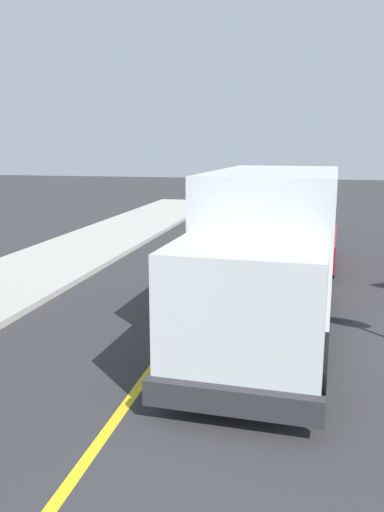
# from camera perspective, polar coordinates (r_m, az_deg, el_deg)

# --- Properties ---
(centre_line_yellow) EXTENTS (0.16, 56.00, 0.01)m
(centre_line_yellow) POSITION_cam_1_polar(r_m,az_deg,el_deg) (10.98, -1.19, -7.81)
(centre_line_yellow) COLOR gold
(centre_line_yellow) RESTS_ON ground
(box_truck) EXTENTS (2.71, 7.28, 3.20)m
(box_truck) POSITION_cam_1_polar(r_m,az_deg,el_deg) (10.39, 8.39, 1.00)
(box_truck) COLOR silver
(box_truck) RESTS_ON ground
(parked_car_near) EXTENTS (2.00, 4.48, 1.67)m
(parked_car_near) POSITION_cam_1_polar(r_m,az_deg,el_deg) (16.85, 12.20, 1.67)
(parked_car_near) COLOR maroon
(parked_car_near) RESTS_ON ground
(parked_car_mid) EXTENTS (1.84, 4.42, 1.67)m
(parked_car_mid) POSITION_cam_1_polar(r_m,az_deg,el_deg) (23.21, 11.98, 4.42)
(parked_car_mid) COLOR #2D4793
(parked_car_mid) RESTS_ON ground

